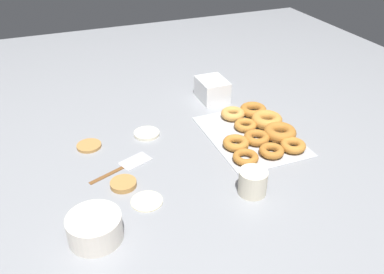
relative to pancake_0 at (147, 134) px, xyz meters
The scene contains 10 objects.
ground_plane 0.13m from the pancake_0, 168.30° to the right, with size 3.00×3.00×0.00m, color gray.
pancake_0 is the anchor object (origin of this frame).
pancake_1 0.30m from the pancake_0, 150.19° to the left, with size 0.08×0.08×0.02m, color #B27F42.
pancake_2 0.21m from the pancake_0, 91.06° to the left, with size 0.09×0.09×0.01m, color #B27F42.
pancake_3 0.37m from the pancake_0, 163.76° to the left, with size 0.09×0.09×0.01m, color beige.
donut_tray 0.41m from the pancake_0, 111.66° to the right, with size 0.41×0.30×0.04m.
batter_bowl 0.52m from the pancake_0, 149.18° to the left, with size 0.14×0.14×0.07m.
container_stack 0.39m from the pancake_0, 62.01° to the right, with size 0.14×0.11×0.09m.
paper_cup 0.48m from the pancake_0, 155.30° to the right, with size 0.09×0.09×0.08m.
spatula 0.19m from the pancake_0, 146.24° to the left, with size 0.12×0.22×0.01m.
Camera 1 is at (-1.12, 0.34, 0.78)m, focal length 38.00 mm.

